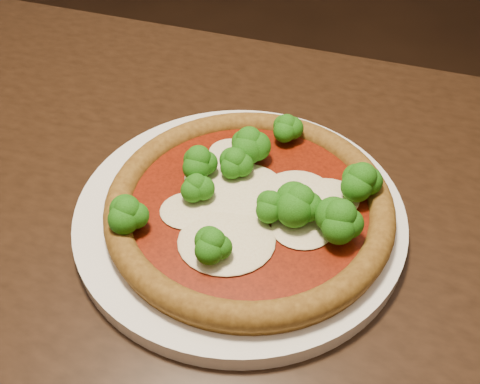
{
  "coord_description": "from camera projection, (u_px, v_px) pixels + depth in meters",
  "views": [
    {
      "loc": [
        0.0,
        -0.64,
        1.16
      ],
      "look_at": [
        0.01,
        -0.26,
        0.79
      ],
      "focal_mm": 40.0,
      "sensor_mm": 36.0,
      "label": 1
    }
  ],
  "objects": [
    {
      "name": "floor",
      "position": [
        235.0,
        351.0,
        1.27
      ],
      "size": [
        4.0,
        4.0,
        0.0
      ],
      "primitive_type": "plane",
      "color": "black",
      "rests_on": "ground"
    },
    {
      "name": "pizza",
      "position": [
        252.0,
        201.0,
        0.52
      ],
      "size": [
        0.28,
        0.28,
        0.06
      ],
      "rotation": [
        0.0,
        0.0,
        0.02
      ],
      "color": "brown",
      "rests_on": "plate"
    },
    {
      "name": "dining_table",
      "position": [
        173.0,
        262.0,
        0.64
      ],
      "size": [
        1.45,
        1.12,
        0.75
      ],
      "rotation": [
        0.0,
        0.0,
        -0.34
      ],
      "color": "black",
      "rests_on": "floor"
    },
    {
      "name": "plate",
      "position": [
        240.0,
        214.0,
        0.55
      ],
      "size": [
        0.33,
        0.33,
        0.02
      ],
      "primitive_type": "cylinder",
      "color": "white",
      "rests_on": "dining_table"
    }
  ]
}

